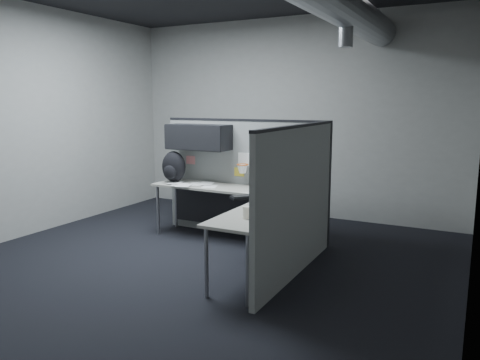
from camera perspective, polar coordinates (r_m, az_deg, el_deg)
The scene contains 12 objects.
room at distance 4.97m, azimuth 0.42°, elevation 12.20°, with size 5.62×5.62×3.22m.
partition_back at distance 6.49m, azimuth -1.05°, elevation 1.86°, with size 2.44×0.42×1.63m.
partition_right at distance 5.05m, azimuth 7.02°, elevation -2.50°, with size 0.07×2.23×1.63m.
desk at distance 5.90m, azimuth -0.08°, elevation -2.69°, with size 2.31×2.11×0.73m.
monitor at distance 5.74m, azimuth 6.34°, elevation 0.81°, with size 0.61×0.61×0.52m.
keyboard at distance 5.56m, azimuth 1.07°, elevation -2.05°, with size 0.40×0.43×0.04m.
mouse at distance 5.26m, azimuth 3.40°, elevation -2.73°, with size 0.30×0.29×0.05m.
phone at distance 4.77m, azimuth 2.03°, elevation -3.81°, with size 0.22×0.23×0.09m.
bottles at distance 4.43m, azimuth 2.28°, elevation -4.88°, with size 0.13×0.19×0.08m.
cup at distance 4.61m, azimuth 0.85°, elevation -3.97°, with size 0.09×0.09×0.12m, color white.
papers at distance 6.47m, azimuth -5.90°, elevation -0.53°, with size 0.81×0.58×0.02m.
backpack at distance 6.67m, azimuth -8.12°, elevation 1.55°, with size 0.40×0.37×0.44m.
Camera 1 is at (2.81, -4.42, 1.87)m, focal length 35.00 mm.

